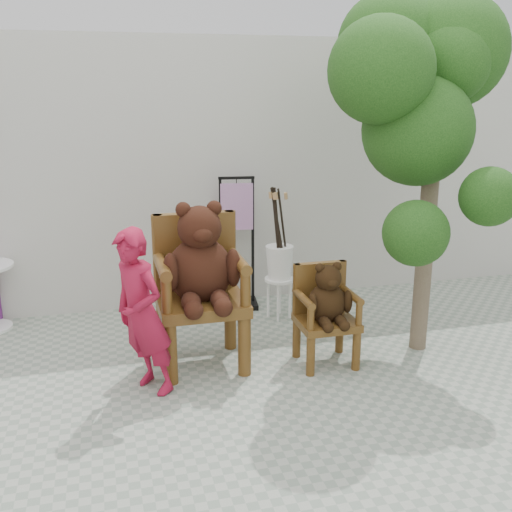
% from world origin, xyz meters
% --- Properties ---
extents(ground_plane, '(60.00, 60.00, 0.00)m').
position_xyz_m(ground_plane, '(0.00, 0.00, 0.00)').
color(ground_plane, gray).
rests_on(ground_plane, ground).
extents(back_wall, '(9.00, 1.00, 3.00)m').
position_xyz_m(back_wall, '(0.00, 3.10, 1.50)').
color(back_wall, beige).
rests_on(back_wall, ground).
extents(chair_big, '(0.78, 0.80, 1.52)m').
position_xyz_m(chair_big, '(-0.46, 1.00, 0.88)').
color(chair_big, '#482D0F').
rests_on(chair_big, ground).
extents(chair_small, '(0.52, 0.52, 0.97)m').
position_xyz_m(chair_small, '(0.64, 0.73, 0.57)').
color(chair_small, '#482D0F').
rests_on(chair_small, ground).
extents(person, '(0.58, 0.62, 1.42)m').
position_xyz_m(person, '(-1.01, 0.54, 0.71)').
color(person, maroon).
rests_on(person, ground).
extents(display_stand, '(0.49, 0.41, 1.51)m').
position_xyz_m(display_stand, '(0.18, 2.35, 0.58)').
color(display_stand, black).
rests_on(display_stand, ground).
extents(stool_bucket, '(0.32, 0.32, 1.45)m').
position_xyz_m(stool_bucket, '(0.55, 1.90, 0.64)').
color(stool_bucket, white).
rests_on(stool_bucket, ground).
extents(tree, '(1.85, 1.82, 3.31)m').
position_xyz_m(tree, '(1.60, 1.02, 2.49)').
color(tree, '#4E3F2F').
rests_on(tree, ground).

